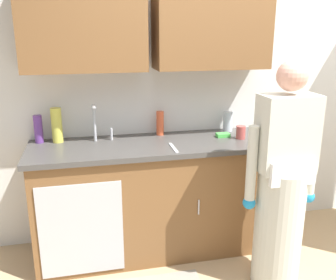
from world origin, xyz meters
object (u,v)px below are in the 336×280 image
Objects in this scene: sink at (101,148)px; knife_on_counter at (173,148)px; sponge at (223,135)px; bottle_water_short at (160,123)px; person_at_sink at (281,195)px; bottle_dish_liquid at (57,125)px; cup_by_sink at (241,132)px; bottle_water_tall at (228,121)px; bottle_soap at (38,129)px.

knife_on_counter is at bearing -18.48° from sink.
sink is 4.55× the size of sponge.
person_at_sink is at bearing -51.42° from bottle_water_short.
knife_on_counter is at bearing -22.54° from bottle_dish_liquid.
cup_by_sink is at bearing -9.04° from bottle_dish_liquid.
bottle_dish_liquid is at bearing -177.84° from bottle_water_short.
bottle_water_short is at bearing 156.98° from cup_by_sink.
bottle_soap is at bearing -179.57° from bottle_water_tall.
bottle_water_short reaches higher than knife_on_counter.
bottle_water_short is at bearing 160.30° from sponge.
person_at_sink is at bearing -74.82° from sponge.
bottle_soap is 2.01× the size of sponge.
bottle_dish_liquid reaches higher than bottle_soap.
bottle_water_short is 0.40m from knife_on_counter.
person_at_sink is (1.19, -0.65, -0.23)m from sink.
sink is 2.45× the size of bottle_water_short.
knife_on_counter is (-0.59, -0.39, -0.08)m from bottle_water_tall.
person_at_sink reaches higher than bottle_soap.
bottle_dish_liquid is 1.16× the size of knife_on_counter.
person_at_sink is at bearing 55.17° from knife_on_counter.
bottle_water_short is at bearing 0.83° from bottle_soap.
bottle_water_tall is at bearing 0.43° from bottle_soap.
bottle_water_tall is 1.59m from bottle_soap.
cup_by_sink is 0.61m from knife_on_counter.
person_at_sink is 6.75× the size of knife_on_counter.
bottle_dish_liquid is 1.48m from cup_by_sink.
sink is at bearing -178.14° from sponge.
cup_by_sink is at bearing -23.02° from bottle_water_short.
bottle_water_tall is at bearing 92.35° from cup_by_sink.
sink is at bearing 151.55° from person_at_sink.
cup_by_sink reaches higher than sponge.
knife_on_counter is 0.52m from sponge.
person_at_sink reaches higher than bottle_water_short.
sink reaches higher than sponge.
bottle_dish_liquid is (-0.33, 0.18, 0.15)m from sink.
person_at_sink is at bearing -26.86° from bottle_soap.
bottle_dish_liquid reaches higher than knife_on_counter.
bottle_dish_liquid reaches higher than sponge.
sink is 1.01m from sponge.
sink is at bearing -157.35° from bottle_water_short.
cup_by_sink is 0.15m from sponge.
bottle_soap is at bearing 153.14° from person_at_sink.
knife_on_counter is (-0.60, -0.13, -0.05)m from cup_by_sink.
bottle_soap is 1.50m from sponge.
bottle_water_tall is at bearing -0.20° from bottle_water_short.
knife_on_counter is (-0.66, 0.47, 0.25)m from person_at_sink.
bottle_water_tall is (0.61, -0.00, -0.02)m from bottle_water_short.
cup_by_sink is 0.98× the size of sponge.
bottle_dish_liquid reaches higher than bottle_water_short.
person_at_sink is 1.90m from bottle_soap.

